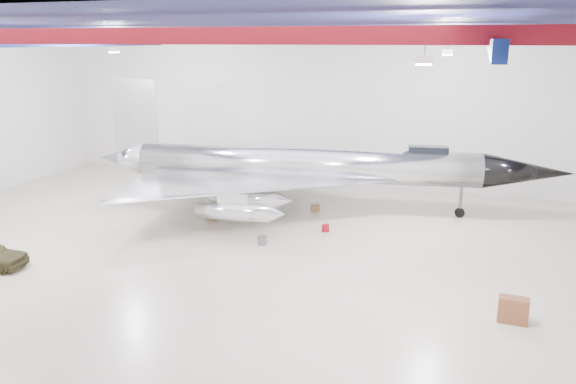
% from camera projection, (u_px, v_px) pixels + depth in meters
% --- Properties ---
extents(floor, '(40.00, 40.00, 0.00)m').
position_uv_depth(floor, '(224.00, 248.00, 28.68)').
color(floor, '#BEB097').
rests_on(floor, ground).
extents(wall_back, '(40.00, 0.00, 40.00)m').
position_uv_depth(wall_back, '(309.00, 108.00, 40.95)').
color(wall_back, silver).
rests_on(wall_back, floor).
extents(ceiling, '(40.00, 40.00, 0.00)m').
position_uv_depth(ceiling, '(217.00, 24.00, 25.81)').
color(ceiling, '#0A0F38').
rests_on(ceiling, wall_back).
extents(ceiling_structure, '(39.50, 29.50, 1.08)m').
position_uv_depth(ceiling_structure, '(218.00, 39.00, 25.98)').
color(ceiling_structure, maroon).
rests_on(ceiling_structure, ceiling).
extents(jet_aircraft, '(29.03, 19.10, 7.94)m').
position_uv_depth(jet_aircraft, '(305.00, 169.00, 34.48)').
color(jet_aircraft, silver).
rests_on(jet_aircraft, floor).
extents(desk, '(1.11, 0.59, 0.99)m').
position_uv_depth(desk, '(513.00, 310.00, 21.03)').
color(desk, brown).
rests_on(desk, floor).
extents(crate_ply, '(0.61, 0.54, 0.35)m').
position_uv_depth(crate_ply, '(212.00, 217.00, 33.13)').
color(crate_ply, olive).
rests_on(crate_ply, floor).
extents(toolbox_red, '(0.51, 0.45, 0.31)m').
position_uv_depth(toolbox_red, '(251.00, 198.00, 37.30)').
color(toolbox_red, maroon).
rests_on(toolbox_red, floor).
extents(engine_drum, '(0.59, 0.59, 0.44)m').
position_uv_depth(engine_drum, '(262.00, 241.00, 29.13)').
color(engine_drum, '#59595B').
rests_on(engine_drum, floor).
extents(parts_bin, '(0.64, 0.59, 0.37)m').
position_uv_depth(parts_bin, '(315.00, 208.00, 34.85)').
color(parts_bin, olive).
rests_on(parts_bin, floor).
extents(crate_small, '(0.38, 0.32, 0.25)m').
position_uv_depth(crate_small, '(135.00, 197.00, 37.50)').
color(crate_small, '#59595B').
rests_on(crate_small, floor).
extents(tool_chest, '(0.46, 0.46, 0.38)m').
position_uv_depth(tool_chest, '(326.00, 228.00, 31.14)').
color(tool_chest, maroon).
rests_on(tool_chest, floor).
extents(spares_box, '(0.44, 0.44, 0.39)m').
position_uv_depth(spares_box, '(275.00, 203.00, 35.91)').
color(spares_box, '#59595B').
rests_on(spares_box, floor).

